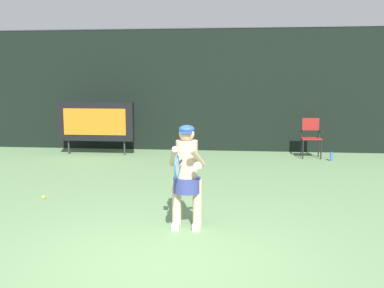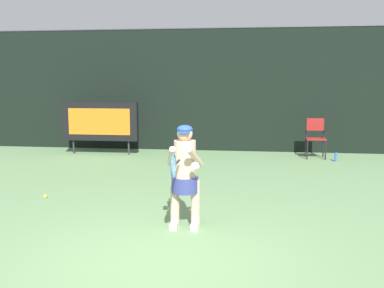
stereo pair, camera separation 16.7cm
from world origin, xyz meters
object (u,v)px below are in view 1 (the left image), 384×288
(umpire_chair, at_px, (311,135))
(tennis_ball_loose, at_px, (44,197))
(scoreboard, at_px, (96,122))
(tennis_player, at_px, (187,172))
(water_bottle, at_px, (331,156))
(tennis_racket, at_px, (177,166))

(umpire_chair, bearing_deg, tennis_ball_loose, -137.14)
(scoreboard, height_order, tennis_player, scoreboard)
(water_bottle, relative_size, tennis_racket, 0.44)
(umpire_chair, height_order, tennis_racket, tennis_racket)
(water_bottle, distance_m, tennis_ball_loose, 7.41)
(scoreboard, bearing_deg, umpire_chair, 1.53)
(scoreboard, distance_m, tennis_ball_loose, 4.98)
(scoreboard, xyz_separation_m, umpire_chair, (6.04, 0.16, -0.33))
(tennis_player, bearing_deg, tennis_ball_loose, 155.01)
(umpire_chair, bearing_deg, tennis_player, -112.91)
(scoreboard, height_order, umpire_chair, scoreboard)
(scoreboard, xyz_separation_m, tennis_ball_loose, (0.63, -4.86, -0.91))
(scoreboard, relative_size, tennis_racket, 3.65)
(umpire_chair, bearing_deg, scoreboard, -178.47)
(tennis_player, distance_m, tennis_racket, 0.69)
(scoreboard, relative_size, tennis_ball_loose, 32.35)
(tennis_ball_loose, bearing_deg, tennis_racket, -35.57)
(umpire_chair, height_order, water_bottle, umpire_chair)
(tennis_ball_loose, bearing_deg, scoreboard, 97.36)
(umpire_chair, height_order, tennis_player, tennis_player)
(water_bottle, bearing_deg, scoreboard, 176.92)
(tennis_racket, bearing_deg, tennis_ball_loose, 147.09)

